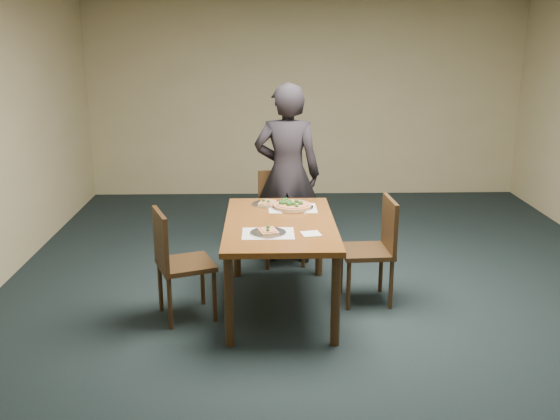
{
  "coord_description": "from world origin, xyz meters",
  "views": [
    {
      "loc": [
        -0.58,
        -4.71,
        2.25
      ],
      "look_at": [
        -0.45,
        0.17,
        0.85
      ],
      "focal_mm": 40.0,
      "sensor_mm": 36.0,
      "label": 1
    }
  ],
  "objects_px": {
    "slice_plate_near": "(268,232)",
    "pizza_pan": "(292,205)",
    "chair_far": "(281,211)",
    "chair_left": "(176,258)",
    "dining_table": "(280,232)",
    "chair_right": "(376,244)",
    "diner": "(287,174)",
    "slice_plate_far": "(267,203)"
  },
  "relations": [
    {
      "from": "chair_left",
      "to": "pizza_pan",
      "type": "height_order",
      "value": "chair_left"
    },
    {
      "from": "chair_far",
      "to": "diner",
      "type": "relative_size",
      "value": 0.51
    },
    {
      "from": "chair_left",
      "to": "slice_plate_far",
      "type": "distance_m",
      "value": 1.06
    },
    {
      "from": "dining_table",
      "to": "diner",
      "type": "relative_size",
      "value": 0.84
    },
    {
      "from": "chair_far",
      "to": "slice_plate_near",
      "type": "height_order",
      "value": "chair_far"
    },
    {
      "from": "chair_far",
      "to": "slice_plate_near",
      "type": "relative_size",
      "value": 3.25
    },
    {
      "from": "slice_plate_near",
      "to": "slice_plate_far",
      "type": "height_order",
      "value": "same"
    },
    {
      "from": "diner",
      "to": "chair_left",
      "type": "bearing_deg",
      "value": 60.65
    },
    {
      "from": "diner",
      "to": "pizza_pan",
      "type": "relative_size",
      "value": 4.87
    },
    {
      "from": "chair_right",
      "to": "diner",
      "type": "height_order",
      "value": "diner"
    },
    {
      "from": "dining_table",
      "to": "slice_plate_near",
      "type": "xyz_separation_m",
      "value": [
        -0.1,
        -0.31,
        0.11
      ]
    },
    {
      "from": "chair_left",
      "to": "dining_table",
      "type": "bearing_deg",
      "value": -97.17
    },
    {
      "from": "chair_far",
      "to": "diner",
      "type": "bearing_deg",
      "value": -16.85
    },
    {
      "from": "diner",
      "to": "slice_plate_far",
      "type": "bearing_deg",
      "value": 77.08
    },
    {
      "from": "chair_right",
      "to": "pizza_pan",
      "type": "height_order",
      "value": "chair_right"
    },
    {
      "from": "chair_right",
      "to": "pizza_pan",
      "type": "distance_m",
      "value": 0.8
    },
    {
      "from": "chair_left",
      "to": "chair_right",
      "type": "xyz_separation_m",
      "value": [
        1.65,
        0.3,
        0.0
      ]
    },
    {
      "from": "pizza_pan",
      "to": "slice_plate_near",
      "type": "relative_size",
      "value": 1.31
    },
    {
      "from": "slice_plate_near",
      "to": "dining_table",
      "type": "bearing_deg",
      "value": 72.06
    },
    {
      "from": "slice_plate_near",
      "to": "pizza_pan",
      "type": "bearing_deg",
      "value": 73.0
    },
    {
      "from": "pizza_pan",
      "to": "slice_plate_far",
      "type": "bearing_deg",
      "value": 149.78
    },
    {
      "from": "diner",
      "to": "slice_plate_far",
      "type": "xyz_separation_m",
      "value": [
        -0.2,
        -0.59,
        -0.13
      ]
    },
    {
      "from": "chair_left",
      "to": "diner",
      "type": "relative_size",
      "value": 0.51
    },
    {
      "from": "chair_left",
      "to": "diner",
      "type": "distance_m",
      "value": 1.66
    },
    {
      "from": "chair_far",
      "to": "slice_plate_far",
      "type": "distance_m",
      "value": 0.66
    },
    {
      "from": "chair_far",
      "to": "chair_right",
      "type": "height_order",
      "value": "same"
    },
    {
      "from": "dining_table",
      "to": "chair_right",
      "type": "bearing_deg",
      "value": 6.86
    },
    {
      "from": "chair_right",
      "to": "pizza_pan",
      "type": "bearing_deg",
      "value": -116.59
    },
    {
      "from": "chair_left",
      "to": "slice_plate_near",
      "type": "distance_m",
      "value": 0.78
    },
    {
      "from": "chair_right",
      "to": "pizza_pan",
      "type": "relative_size",
      "value": 2.48
    },
    {
      "from": "chair_left",
      "to": "chair_right",
      "type": "distance_m",
      "value": 1.68
    },
    {
      "from": "chair_right",
      "to": "chair_left",
      "type": "bearing_deg",
      "value": -82.82
    },
    {
      "from": "chair_right",
      "to": "diner",
      "type": "xyz_separation_m",
      "value": [
        -0.71,
        1.02,
        0.38
      ]
    },
    {
      "from": "slice_plate_near",
      "to": "chair_right",
      "type": "bearing_deg",
      "value": 23.92
    },
    {
      "from": "diner",
      "to": "slice_plate_near",
      "type": "relative_size",
      "value": 6.39
    },
    {
      "from": "chair_right",
      "to": "slice_plate_far",
      "type": "relative_size",
      "value": 3.25
    },
    {
      "from": "chair_far",
      "to": "slice_plate_near",
      "type": "bearing_deg",
      "value": -104.09
    },
    {
      "from": "chair_right",
      "to": "slice_plate_near",
      "type": "distance_m",
      "value": 1.03
    },
    {
      "from": "pizza_pan",
      "to": "chair_far",
      "type": "bearing_deg",
      "value": 96.32
    },
    {
      "from": "chair_far",
      "to": "pizza_pan",
      "type": "distance_m",
      "value": 0.78
    },
    {
      "from": "chair_far",
      "to": "chair_left",
      "type": "xyz_separation_m",
      "value": [
        -0.87,
        -1.33,
        0.0
      ]
    },
    {
      "from": "diner",
      "to": "slice_plate_far",
      "type": "distance_m",
      "value": 0.64
    }
  ]
}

